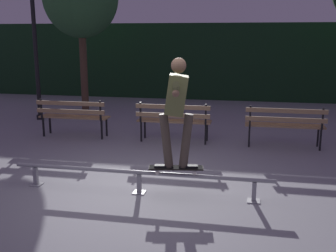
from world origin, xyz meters
name	(u,v)px	position (x,y,z in m)	size (l,w,h in m)	color
ground_plane	(140,192)	(0.00, 0.00, 0.00)	(90.00, 90.00, 0.00)	gray
hedge_backdrop	(207,61)	(0.00, 9.53, 1.34)	(24.00, 1.20, 2.69)	black
grind_rail	(139,176)	(0.00, -0.04, 0.27)	(3.92, 0.18, 0.34)	gray
skateboard	(176,168)	(0.55, -0.04, 0.42)	(0.80, 0.33, 0.09)	black
skateboarder	(177,104)	(0.56, -0.04, 1.35)	(0.63, 1.39, 1.56)	black
park_bench_leftmost	(73,114)	(-2.35, 2.92, 0.54)	(1.60, 0.41, 0.88)	black
park_bench_left_center	(174,118)	(-0.03, 2.92, 0.54)	(1.60, 0.41, 0.88)	black
park_bench_right_center	(285,122)	(2.29, 2.92, 0.54)	(1.60, 0.41, 0.88)	black
lamp_post_left	(34,27)	(-4.10, 4.63, 2.48)	(0.32, 0.32, 3.90)	black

